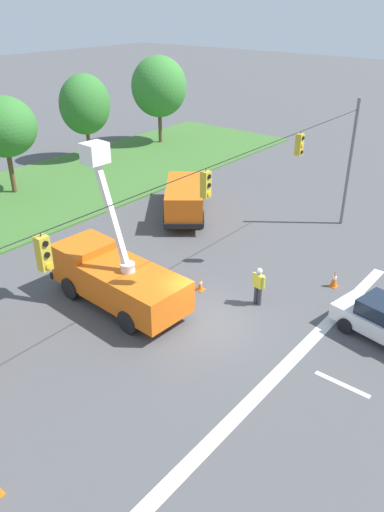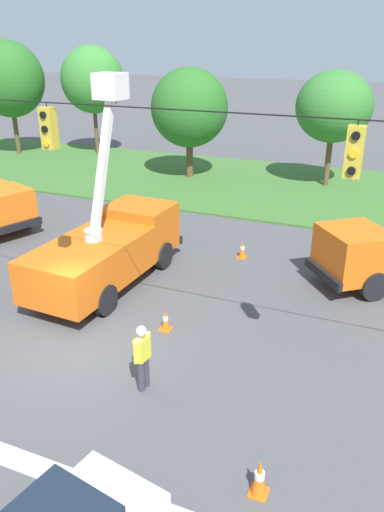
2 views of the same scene
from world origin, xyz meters
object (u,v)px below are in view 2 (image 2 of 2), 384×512
traffic_cone_foreground_right (166,320)px  traffic_cone_mid_left (242,249)px  tree_west (92,80)px  tree_far_west (9,79)px  tree_centre (189,108)px  tree_east (334,107)px  road_worker (142,354)px  utility_truck_bucket_lift (109,246)px  traffic_cone_foreground_left (260,477)px

traffic_cone_foreground_right → traffic_cone_mid_left: bearing=85.1°
traffic_cone_foreground_right → traffic_cone_mid_left: (0.51, 5.95, 0.04)m
tree_west → tree_far_west: bearing=-157.2°
tree_far_west → traffic_cone_foreground_right: (20.48, -17.79, -4.97)m
tree_west → tree_centre: bearing=-22.2°
tree_far_west → tree_east: tree_far_west is taller
tree_centre → traffic_cone_foreground_right: size_ratio=10.03×
tree_far_west → traffic_cone_mid_left: 24.60m
tree_west → tree_centre: tree_west is taller
tree_west → tree_centre: size_ratio=1.17×
tree_far_west → tree_west: 5.85m
tree_east → road_worker: (-1.27, -20.29, -3.49)m
tree_west → tree_east: tree_west is taller
traffic_cone_foreground_right → road_worker: bearing=-76.0°
road_worker → traffic_cone_mid_left: size_ratio=2.47×
tree_centre → road_worker: size_ratio=3.66×
utility_truck_bucket_lift → traffic_cone_foreground_left: bearing=-42.7°
tree_west → traffic_cone_foreground_left: size_ratio=9.30×
tree_west → road_worker: (15.74, -22.70, -4.26)m
road_worker → traffic_cone_foreground_right: 2.81m
tree_east → traffic_cone_foreground_left: size_ratio=7.93×
tree_east → traffic_cone_mid_left: bearing=-96.9°
road_worker → tree_centre: bearing=109.6°
tree_east → utility_truck_bucket_lift: utility_truck_bucket_lift is taller
utility_truck_bucket_lift → traffic_cone_mid_left: (3.65, 3.83, -1.03)m
traffic_cone_foreground_right → tree_far_west: bearing=139.0°
traffic_cone_foreground_left → tree_far_west: bearing=137.7°
tree_west → traffic_cone_foreground_left: bearing=-52.1°
tree_west → traffic_cone_foreground_right: (15.09, -20.05, -4.94)m
tree_far_west → utility_truck_bucket_lift: bearing=-42.1°
traffic_cone_foreground_left → traffic_cone_mid_left: 11.15m
utility_truck_bucket_lift → traffic_cone_foreground_left: 9.94m
tree_west → tree_centre: (8.94, -3.65, -1.07)m
tree_west → utility_truck_bucket_lift: bearing=-56.3°
tree_centre → tree_east: (8.07, 1.23, 0.31)m
tree_west → traffic_cone_foreground_right: bearing=-53.0°
tree_west → traffic_cone_foreground_left: (19.22, -24.65, -4.85)m
tree_east → traffic_cone_foreground_left: bearing=-84.3°
tree_far_west → traffic_cone_foreground_left: (24.61, -22.38, -4.88)m
traffic_cone_mid_left → traffic_cone_foreground_left: bearing=-71.1°
road_worker → traffic_cone_mid_left: 8.63m
tree_centre → traffic_cone_foreground_left: tree_centre is taller
tree_centre → utility_truck_bucket_lift: (3.01, -14.29, -2.81)m
tree_west → utility_truck_bucket_lift: size_ratio=1.09×
traffic_cone_mid_left → traffic_cone_foreground_right: bearing=-94.9°
tree_west → traffic_cone_mid_left: (15.60, -14.10, -4.90)m
tree_centre → road_worker: bearing=-70.4°
tree_west → traffic_cone_foreground_right: tree_west is taller
tree_west → tree_centre: 9.72m
tree_west → traffic_cone_foreground_right: 25.58m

